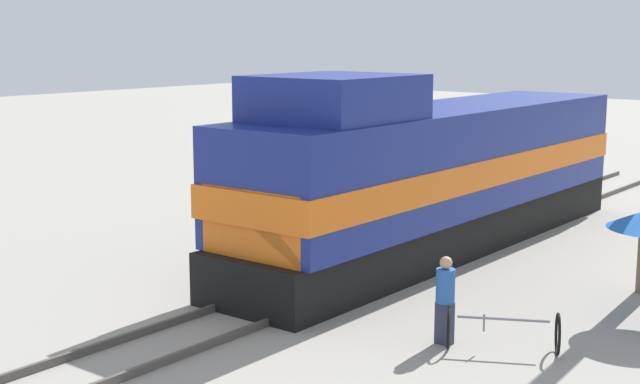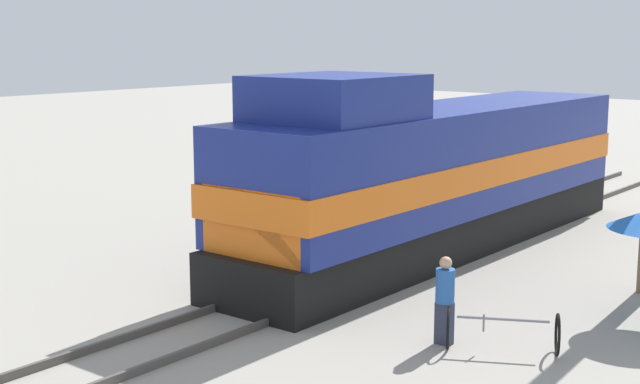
# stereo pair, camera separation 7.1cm
# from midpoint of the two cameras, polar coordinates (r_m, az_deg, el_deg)

# --- Properties ---
(ground_plane) EXTENTS (120.00, 120.00, 0.00)m
(ground_plane) POSITION_cam_midpoint_polar(r_m,az_deg,el_deg) (20.39, 2.09, -5.52)
(ground_plane) COLOR gray
(rail_near) EXTENTS (0.08, 37.40, 0.15)m
(rail_near) POSITION_cam_midpoint_polar(r_m,az_deg,el_deg) (20.79, 0.49, -4.99)
(rail_near) COLOR #4C4742
(rail_near) RESTS_ON ground_plane
(rail_far) EXTENTS (0.08, 37.40, 0.15)m
(rail_far) POSITION_cam_midpoint_polar(r_m,az_deg,el_deg) (19.97, 3.76, -5.64)
(rail_far) COLOR #4C4742
(rail_far) RESTS_ON ground_plane
(locomotive) EXTENTS (3.08, 15.12, 4.62)m
(locomotive) POSITION_cam_midpoint_polar(r_m,az_deg,el_deg) (22.72, 7.14, 1.15)
(locomotive) COLOR black
(locomotive) RESTS_ON ground_plane
(person_bystander) EXTENTS (0.34, 0.34, 1.61)m
(person_bystander) POSITION_cam_midpoint_polar(r_m,az_deg,el_deg) (16.08, 7.89, -6.68)
(person_bystander) COLOR #2D3347
(person_bystander) RESTS_ON ground_plane
(bicycle) EXTENTS (2.04, 1.55, 0.75)m
(bicycle) POSITION_cam_midpoint_polar(r_m,az_deg,el_deg) (16.02, 11.48, -8.68)
(bicycle) COLOR black
(bicycle) RESTS_ON ground_plane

